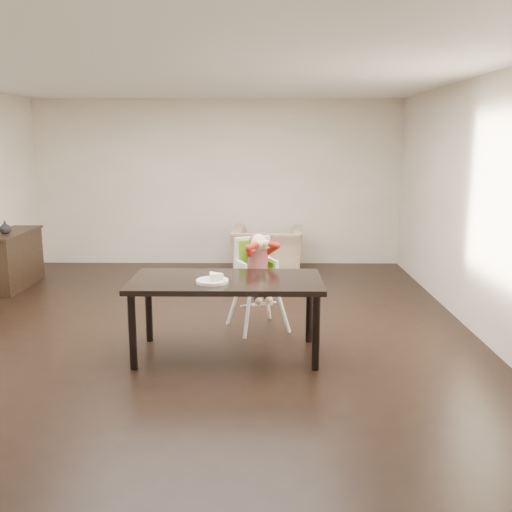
{
  "coord_description": "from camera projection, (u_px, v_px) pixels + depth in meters",
  "views": [
    {
      "loc": [
        0.73,
        -5.94,
        2.02
      ],
      "look_at": [
        0.66,
        -0.02,
        0.83
      ],
      "focal_mm": 40.0,
      "sensor_mm": 36.0,
      "label": 1
    }
  ],
  "objects": [
    {
      "name": "ground",
      "position": [
        196.0,
        330.0,
        6.23
      ],
      "size": [
        7.0,
        7.0,
        0.0
      ],
      "primitive_type": "plane",
      "color": "black",
      "rests_on": "ground"
    },
    {
      "name": "room_walls",
      "position": [
        192.0,
        158.0,
        5.86
      ],
      "size": [
        6.02,
        7.02,
        2.71
      ],
      "color": "#C0B69F",
      "rests_on": "ground"
    },
    {
      "name": "dining_table",
      "position": [
        226.0,
        287.0,
        5.38
      ],
      "size": [
        1.8,
        0.9,
        0.75
      ],
      "color": "black",
      "rests_on": "ground"
    },
    {
      "name": "high_chair",
      "position": [
        257.0,
        262.0,
        6.16
      ],
      "size": [
        0.58,
        0.58,
        1.05
      ],
      "rotation": [
        0.0,
        0.0,
        0.41
      ],
      "color": "white",
      "rests_on": "ground"
    },
    {
      "name": "plate",
      "position": [
        213.0,
        279.0,
        5.22
      ],
      "size": [
        0.33,
        0.33,
        0.09
      ],
      "rotation": [
        0.0,
        0.0,
        0.13
      ],
      "color": "white",
      "rests_on": "dining_table"
    },
    {
      "name": "armchair",
      "position": [
        268.0,
        243.0,
        8.87
      ],
      "size": [
        1.12,
        0.77,
        0.94
      ],
      "primitive_type": "imported",
      "rotation": [
        0.0,
        0.0,
        3.08
      ],
      "color": "tan",
      "rests_on": "ground"
    },
    {
      "name": "sideboard",
      "position": [
        13.0,
        259.0,
        8.0
      ],
      "size": [
        0.44,
        1.26,
        0.79
      ],
      "color": "black",
      "rests_on": "ground"
    },
    {
      "name": "vase",
      "position": [
        5.0,
        227.0,
        7.76
      ],
      "size": [
        0.2,
        0.2,
        0.16
      ],
      "primitive_type": "imported",
      "rotation": [
        0.0,
        0.0,
        0.21
      ],
      "color": "#99999E",
      "rests_on": "sideboard"
    }
  ]
}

